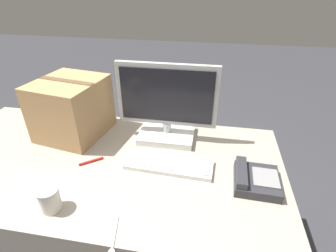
# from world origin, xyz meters

# --- Properties ---
(ground_plane) EXTENTS (12.00, 12.00, 0.00)m
(ground_plane) POSITION_xyz_m (0.00, 0.00, 0.00)
(ground_plane) COLOR #38383D
(office_desk) EXTENTS (1.80, 0.90, 0.75)m
(office_desk) POSITION_xyz_m (0.00, 0.00, 0.38)
(office_desk) COLOR #A89E8E
(office_desk) RESTS_ON ground_plane
(monitor) EXTENTS (0.54, 0.24, 0.43)m
(monitor) POSITION_xyz_m (0.29, 0.27, 0.94)
(monitor) COLOR white
(monitor) RESTS_ON office_desk
(keyboard) EXTENTS (0.43, 0.17, 0.03)m
(keyboard) POSITION_xyz_m (0.35, 0.01, 0.77)
(keyboard) COLOR silver
(keyboard) RESTS_ON office_desk
(desk_phone) EXTENTS (0.20, 0.21, 0.07)m
(desk_phone) POSITION_xyz_m (0.74, -0.04, 0.78)
(desk_phone) COLOR #2D2D33
(desk_phone) RESTS_ON office_desk
(paper_cup_right) EXTENTS (0.09, 0.09, 0.10)m
(paper_cup_right) POSITION_xyz_m (-0.07, -0.33, 0.80)
(paper_cup_right) COLOR white
(paper_cup_right) RESTS_ON office_desk
(spoon) EXTENTS (0.05, 0.17, 0.00)m
(spoon) POSITION_xyz_m (0.23, -0.43, 0.75)
(spoon) COLOR silver
(spoon) RESTS_ON office_desk
(cardboard_box) EXTENTS (0.39, 0.41, 0.32)m
(cardboard_box) POSITION_xyz_m (-0.24, 0.23, 0.91)
(cardboard_box) COLOR tan
(cardboard_box) RESTS_ON office_desk
(pen_marker) EXTENTS (0.10, 0.08, 0.01)m
(pen_marker) POSITION_xyz_m (-0.04, -0.02, 0.76)
(pen_marker) COLOR red
(pen_marker) RESTS_ON office_desk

